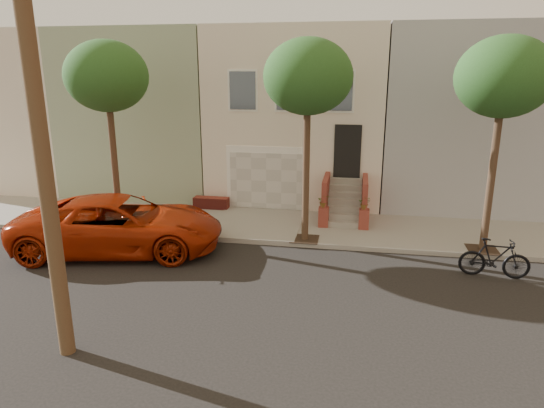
# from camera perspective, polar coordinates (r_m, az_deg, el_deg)

# --- Properties ---
(ground) EXTENTS (90.00, 90.00, 0.00)m
(ground) POSITION_cam_1_polar(r_m,az_deg,el_deg) (12.37, -2.83, -10.60)
(ground) COLOR black
(ground) RESTS_ON ground
(sidewalk) EXTENTS (40.00, 3.70, 0.15)m
(sidewalk) POSITION_cam_1_polar(r_m,az_deg,el_deg) (17.22, 1.14, -2.63)
(sidewalk) COLOR gray
(sidewalk) RESTS_ON ground
(house_row) EXTENTS (33.10, 11.70, 7.00)m
(house_row) POSITION_cam_1_polar(r_m,az_deg,el_deg) (22.22, 3.61, 10.88)
(house_row) COLOR silver
(house_row) RESTS_ON sidewalk
(tree_left) EXTENTS (2.70, 2.57, 6.30)m
(tree_left) POSITION_cam_1_polar(r_m,az_deg,el_deg) (16.77, -19.12, 14.08)
(tree_left) COLOR #2D2116
(tree_left) RESTS_ON sidewalk
(tree_mid) EXTENTS (2.70, 2.57, 6.30)m
(tree_mid) POSITION_cam_1_polar(r_m,az_deg,el_deg) (14.79, 4.30, 14.77)
(tree_mid) COLOR #2D2116
(tree_mid) RESTS_ON sidewalk
(tree_right) EXTENTS (2.70, 2.57, 6.30)m
(tree_right) POSITION_cam_1_polar(r_m,az_deg,el_deg) (15.23, 25.95, 13.32)
(tree_right) COLOR #2D2116
(tree_right) RESTS_ON sidewalk
(pickup_truck) EXTENTS (6.71, 4.06, 1.74)m
(pickup_truck) POSITION_cam_1_polar(r_m,az_deg,el_deg) (15.54, -17.67, -2.33)
(pickup_truck) COLOR #992106
(pickup_truck) RESTS_ON ground
(motorcycle) EXTENTS (1.87, 0.64, 1.10)m
(motorcycle) POSITION_cam_1_polar(r_m,az_deg,el_deg) (14.40, 25.05, -5.86)
(motorcycle) COLOR black
(motorcycle) RESTS_ON ground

